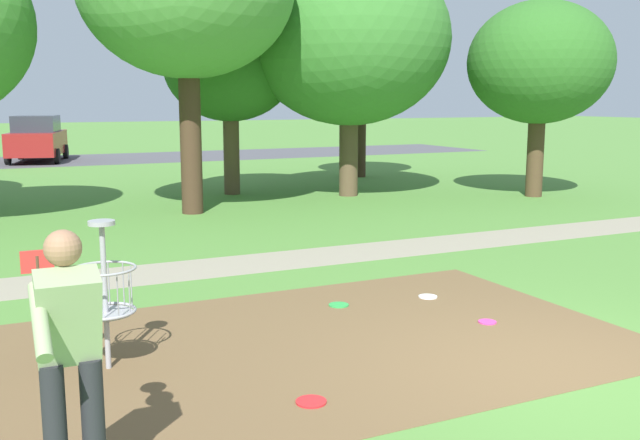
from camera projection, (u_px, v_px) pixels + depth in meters
name	position (u px, v px, depth m)	size (l,w,h in m)	color
ground_plane	(568.00, 375.00, 6.51)	(160.00, 160.00, 0.00)	#518438
dirt_tee_pad	(302.00, 346.00, 7.28)	(6.80, 4.10, 0.01)	brown
disc_golf_basket	(98.00, 290.00, 6.53)	(0.98, 0.58, 1.39)	#9E9EA3
player_throwing	(70.00, 351.00, 4.28)	(0.49, 1.11, 1.71)	#232328
frisbee_near_basket	(487.00, 322.00, 8.03)	(0.20, 0.20, 0.02)	#E53D99
frisbee_by_tee	(428.00, 297.00, 9.07)	(0.24, 0.24, 0.02)	white
frisbee_mid_grass	(311.00, 402.00, 5.91)	(0.26, 0.26, 0.02)	red
frisbee_far_left	(339.00, 305.00, 8.70)	(0.24, 0.24, 0.02)	green
tree_near_right	(360.00, 60.00, 22.72)	(3.48, 3.48, 5.20)	#422D1E
tree_mid_left	(230.00, 66.00, 18.51)	(3.41, 3.41, 4.80)	brown
tree_mid_right	(349.00, 39.00, 18.11)	(5.09, 5.09, 6.14)	brown
tree_far_center	(540.00, 63.00, 18.06)	(3.60, 3.60, 4.92)	#4C3823
parking_lot_strip	(99.00, 159.00, 30.23)	(36.00, 6.00, 0.01)	#4C4C51
parked_car_center_left	(37.00, 139.00, 28.94)	(2.72, 4.50, 1.84)	maroon
gravel_path	(312.00, 257.00, 11.39)	(40.00, 1.25, 0.00)	gray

